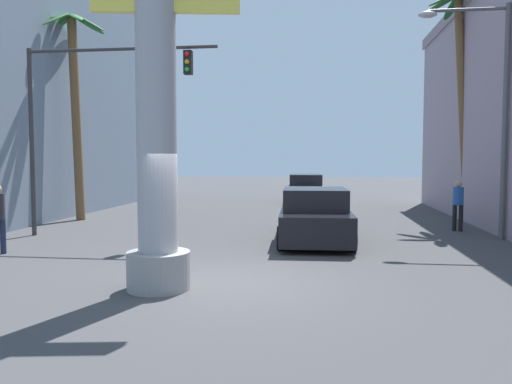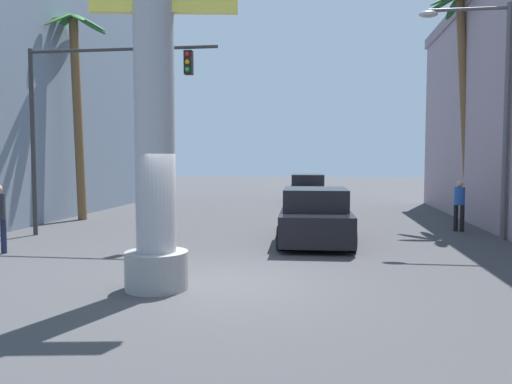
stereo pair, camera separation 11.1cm
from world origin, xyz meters
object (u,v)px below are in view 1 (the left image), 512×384
(street_lamp, at_px, (491,97))
(palm_tree_mid_left, at_px, (75,91))
(traffic_light_mast, at_px, (88,101))
(car_far, at_px, (305,189))
(neon_sign_pole, at_px, (156,28))
(pedestrian_mid_right, at_px, (458,202))
(car_lead, at_px, (315,217))
(palm_tree_mid_right, at_px, (463,73))

(street_lamp, bearing_deg, palm_tree_mid_left, 168.39)
(palm_tree_mid_left, bearing_deg, street_lamp, -11.61)
(traffic_light_mast, bearing_deg, car_far, 64.23)
(neon_sign_pole, relative_size, pedestrian_mid_right, 6.07)
(neon_sign_pole, height_order, car_far, neon_sign_pole)
(street_lamp, bearing_deg, car_far, 115.66)
(car_lead, relative_size, palm_tree_mid_left, 0.65)
(pedestrian_mid_right, bearing_deg, traffic_light_mast, -167.34)
(neon_sign_pole, relative_size, car_far, 2.22)
(traffic_light_mast, height_order, car_lead, traffic_light_mast)
(traffic_light_mast, bearing_deg, pedestrian_mid_right, 12.66)
(car_lead, relative_size, pedestrian_mid_right, 3.08)
(car_lead, height_order, palm_tree_mid_left, palm_tree_mid_left)
(palm_tree_mid_left, bearing_deg, pedestrian_mid_right, -5.67)
(traffic_light_mast, relative_size, palm_tree_mid_left, 0.74)
(palm_tree_mid_right, xyz_separation_m, pedestrian_mid_right, (-0.91, -3.24, -4.76))
(traffic_light_mast, distance_m, car_lead, 7.72)
(neon_sign_pole, height_order, pedestrian_mid_right, neon_sign_pole)
(neon_sign_pole, xyz_separation_m, pedestrian_mid_right, (7.52, 8.42, -3.76))
(street_lamp, bearing_deg, neon_sign_pole, -139.27)
(car_lead, relative_size, palm_tree_mid_right, 0.59)
(car_far, relative_size, palm_tree_mid_right, 0.52)
(street_lamp, height_order, traffic_light_mast, street_lamp)
(car_lead, distance_m, palm_tree_mid_right, 9.48)
(street_lamp, relative_size, car_far, 1.50)
(palm_tree_mid_right, bearing_deg, neon_sign_pole, -125.87)
(neon_sign_pole, distance_m, palm_tree_mid_left, 11.83)
(neon_sign_pole, relative_size, palm_tree_mid_left, 1.28)
(palm_tree_mid_right, distance_m, palm_tree_mid_left, 15.14)
(traffic_light_mast, bearing_deg, palm_tree_mid_left, 121.78)
(pedestrian_mid_right, bearing_deg, car_far, 117.15)
(traffic_light_mast, height_order, car_far, traffic_light_mast)
(neon_sign_pole, relative_size, traffic_light_mast, 1.72)
(car_lead, distance_m, palm_tree_mid_left, 11.06)
(palm_tree_mid_right, bearing_deg, pedestrian_mid_right, -105.70)
(car_lead, bearing_deg, palm_tree_mid_right, 45.51)
(car_lead, relative_size, car_far, 1.12)
(car_far, relative_size, palm_tree_mid_left, 0.58)
(neon_sign_pole, height_order, traffic_light_mast, neon_sign_pole)
(neon_sign_pole, distance_m, palm_tree_mid_right, 14.42)
(traffic_light_mast, xyz_separation_m, car_far, (6.28, 13.01, -3.43))
(traffic_light_mast, bearing_deg, street_lamp, 4.87)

